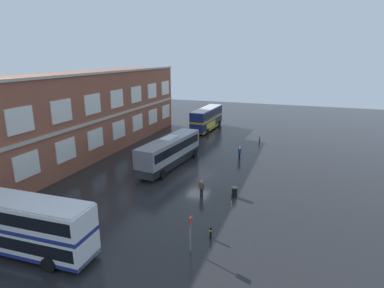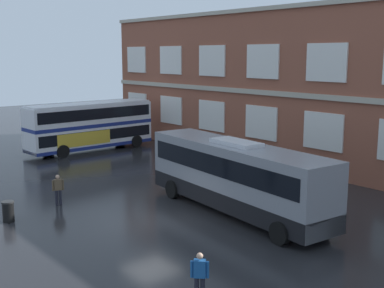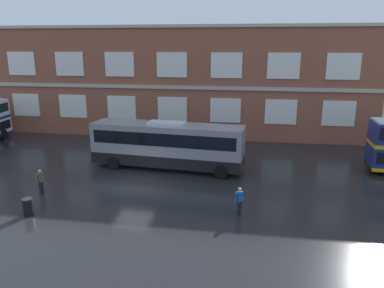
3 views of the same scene
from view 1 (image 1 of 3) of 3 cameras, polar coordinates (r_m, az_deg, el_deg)
ground_plane at (r=38.02m, az=-1.74°, el=-5.13°), size 120.00×120.00×0.00m
brick_terminal_building at (r=44.66m, az=-21.36°, el=4.39°), size 49.22×8.19×11.47m
double_decker_near at (r=25.70m, az=-28.46°, el=-12.54°), size 3.16×11.08×4.07m
double_decker_middle at (r=59.36m, az=2.68°, el=4.61°), size 11.09×3.18×4.07m
touring_coach at (r=39.57m, az=-4.00°, el=-1.40°), size 12.19×3.76×3.80m
waiting_passenger at (r=43.16m, az=8.54°, el=-1.44°), size 0.52×0.52×1.70m
second_passenger at (r=31.49m, az=1.73°, el=-7.84°), size 0.35×0.63×1.70m
bus_stand_flag at (r=23.01m, az=-0.27°, el=-15.31°), size 0.44×0.10×2.70m
station_litter_bin at (r=31.79m, az=7.62°, el=-8.55°), size 0.60×0.60×1.03m
safety_bollard_west at (r=25.04m, az=3.37°, el=-15.60°), size 0.19×0.19×0.95m
safety_bollard_east at (r=51.90m, az=12.03°, el=0.79°), size 0.19×0.19×0.95m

